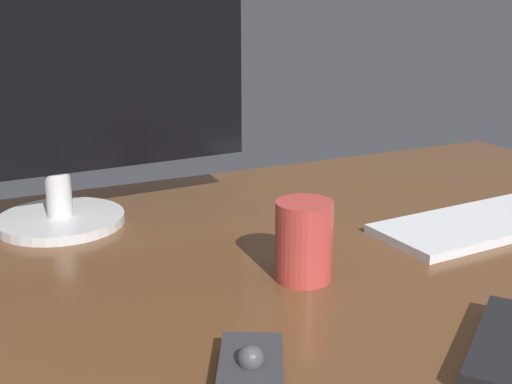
% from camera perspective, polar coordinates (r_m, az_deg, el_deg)
% --- Properties ---
extents(desk, '(1.40, 0.84, 0.02)m').
position_cam_1_polar(desk, '(0.93, 4.67, -5.39)').
color(desk, brown).
rests_on(desk, ground).
extents(monitor, '(0.61, 0.19, 0.48)m').
position_cam_1_polar(monitor, '(1.01, -17.52, 11.21)').
color(monitor, silver).
rests_on(monitor, desk).
extents(keyboard, '(0.39, 0.16, 0.01)m').
position_cam_1_polar(keyboard, '(1.07, 19.49, -2.37)').
color(keyboard, silver).
rests_on(keyboard, desk).
extents(tv_remote, '(0.17, 0.14, 0.02)m').
position_cam_1_polar(tv_remote, '(0.71, 20.17, -12.24)').
color(tv_remote, black).
rests_on(tv_remote, desk).
extents(coffee_mug, '(0.07, 0.07, 0.10)m').
position_cam_1_polar(coffee_mug, '(0.82, 4.12, -4.18)').
color(coffee_mug, '#B23833').
rests_on(coffee_mug, desk).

